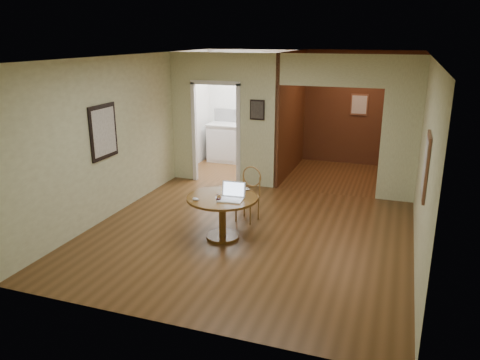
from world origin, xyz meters
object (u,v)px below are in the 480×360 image
(dining_table, at_px, (222,208))
(open_laptop, at_px, (232,195))
(chair, at_px, (249,191))
(closed_laptop, at_px, (239,190))

(dining_table, bearing_deg, open_laptop, -15.08)
(dining_table, relative_size, chair, 1.17)
(open_laptop, xyz_separation_m, closed_laptop, (-0.03, 0.39, -0.05))
(closed_laptop, bearing_deg, chair, 64.36)
(dining_table, distance_m, open_laptop, 0.30)
(chair, xyz_separation_m, open_laptop, (0.03, -0.92, 0.23))
(chair, relative_size, closed_laptop, 2.78)
(dining_table, height_order, chair, chair)
(open_laptop, bearing_deg, chair, 87.37)
(open_laptop, height_order, closed_laptop, open_laptop)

